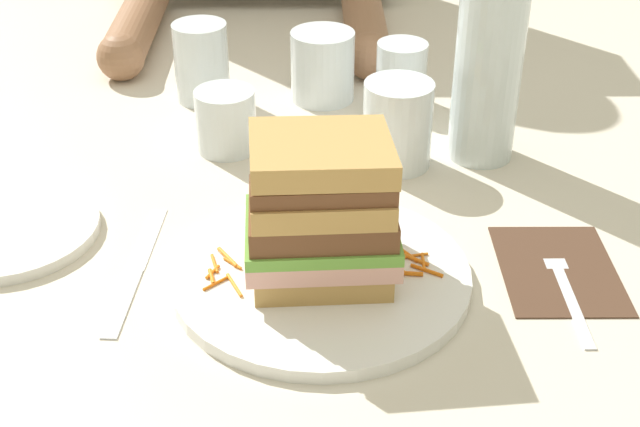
{
  "coord_description": "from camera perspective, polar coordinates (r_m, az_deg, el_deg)",
  "views": [
    {
      "loc": [
        -0.01,
        -0.64,
        0.47
      ],
      "look_at": [
        -0.0,
        0.02,
        0.05
      ],
      "focal_mm": 49.12,
      "sensor_mm": 36.0,
      "label": 1
    }
  ],
  "objects": [
    {
      "name": "ground_plane",
      "position": [
        0.79,
        0.06,
        -4.06
      ],
      "size": [
        3.0,
        3.0,
        0.0
      ],
      "primitive_type": "plane",
      "color": "beige"
    },
    {
      "name": "main_plate",
      "position": [
        0.78,
        0.02,
        -4.07
      ],
      "size": [
        0.27,
        0.27,
        0.01
      ],
      "primitive_type": "cylinder",
      "color": "white",
      "rests_on": "ground_plane"
    },
    {
      "name": "sandwich",
      "position": [
        0.74,
        -0.0,
        0.24
      ],
      "size": [
        0.13,
        0.11,
        0.13
      ],
      "color": "tan",
      "rests_on": "main_plate"
    },
    {
      "name": "carrot_shred_0",
      "position": [
        0.78,
        -6.91,
        -3.43
      ],
      "size": [
        0.01,
        0.03,
        0.0
      ],
      "primitive_type": "cylinder",
      "rotation": [
        0.0,
        1.57,
        1.84
      ],
      "color": "orange",
      "rests_on": "main_plate"
    },
    {
      "name": "carrot_shred_1",
      "position": [
        0.78,
        -7.01,
        -3.8
      ],
      "size": [
        0.01,
        0.02,
        0.0
      ],
      "primitive_type": "cylinder",
      "rotation": [
        0.0,
        1.57,
        1.1
      ],
      "color": "orange",
      "rests_on": "main_plate"
    },
    {
      "name": "carrot_shred_2",
      "position": [
        0.77,
        -7.08,
        -4.11
      ],
      "size": [
        0.01,
        0.02,
        0.0
      ],
      "primitive_type": "cylinder",
      "rotation": [
        0.0,
        1.57,
        4.96
      ],
      "color": "orange",
      "rests_on": "main_plate"
    },
    {
      "name": "carrot_shred_3",
      "position": [
        0.77,
        -3.73,
        -3.85
      ],
      "size": [
        0.01,
        0.02,
        0.0
      ],
      "primitive_type": "cylinder",
      "rotation": [
        0.0,
        1.57,
        4.85
      ],
      "color": "orange",
      "rests_on": "main_plate"
    },
    {
      "name": "carrot_shred_4",
      "position": [
        0.79,
        -6.05,
        -2.84
      ],
      "size": [
        0.02,
        0.03,
        0.0
      ],
      "primitive_type": "cylinder",
      "rotation": [
        0.0,
        1.57,
        5.29
      ],
      "color": "orange",
      "rests_on": "main_plate"
    },
    {
      "name": "carrot_shred_5",
      "position": [
        0.76,
        -6.8,
        -4.53
      ],
      "size": [
        0.02,
        0.02,
        0.0
      ],
      "primitive_type": "cylinder",
      "rotation": [
        0.0,
        1.57,
        0.74
      ],
      "color": "orange",
      "rests_on": "main_plate"
    },
    {
      "name": "carrot_shred_6",
      "position": [
        0.76,
        -5.61,
        -4.67
      ],
      "size": [
        0.02,
        0.03,
        0.0
      ],
      "primitive_type": "cylinder",
      "rotation": [
        0.0,
        1.57,
        2.0
      ],
      "color": "orange",
      "rests_on": "main_plate"
    },
    {
      "name": "carrot_shred_7",
      "position": [
        0.77,
        -4.03,
        -3.88
      ],
      "size": [
        0.02,
        0.01,
        0.0
      ],
      "primitive_type": "cylinder",
      "rotation": [
        0.0,
        1.57,
        2.61
      ],
      "color": "orange",
      "rests_on": "main_plate"
    },
    {
      "name": "carrot_shred_8",
      "position": [
        0.78,
        -3.86,
        -3.35
      ],
      "size": [
        0.02,
        0.02,
        0.0
      ],
      "primitive_type": "cylinder",
      "rotation": [
        0.0,
        1.57,
        3.94
      ],
      "color": "orange",
      "rests_on": "main_plate"
    },
    {
      "name": "carrot_shred_9",
      "position": [
        0.78,
        -5.73,
        -3.36
      ],
      "size": [
        0.02,
        0.02,
        0.0
      ],
      "primitive_type": "cylinder",
      "rotation": [
        0.0,
        1.57,
        2.36
      ],
      "color": "orange",
      "rests_on": "main_plate"
    },
    {
      "name": "carrot_shred_10",
      "position": [
        0.79,
        4.6,
        -3.01
      ],
      "size": [
        0.03,
        0.02,
        0.0
      ],
      "primitive_type": "cylinder",
      "rotation": [
        0.0,
        1.57,
        0.55
      ],
      "color": "orange",
      "rests_on": "main_plate"
    },
    {
      "name": "carrot_shred_11",
      "position": [
        0.77,
        4.85,
        -4.0
      ],
      "size": [
        0.02,
        0.01,
        0.0
      ],
      "primitive_type": "cylinder",
      "rotation": [
        0.0,
        1.57,
        0.35
      ],
      "color": "orange",
      "rests_on": "main_plate"
    },
    {
      "name": "carrot_shred_12",
      "position": [
        0.78,
        3.74,
        -3.33
      ],
      "size": [
        0.02,
        0.01,
        0.0
      ],
      "primitive_type": "cylinder",
      "rotation": [
        0.0,
        1.57,
        3.25
      ],
      "color": "orange",
      "rests_on": "main_plate"
    },
    {
      "name": "carrot_shred_13",
      "position": [
        0.78,
        6.97,
        -3.7
      ],
      "size": [
        0.03,
        0.02,
        0.0
      ],
      "primitive_type": "cylinder",
      "rotation": [
        0.0,
        1.57,
        2.58
      ],
      "color": "orange",
      "rests_on": "main_plate"
    },
    {
      "name": "carrot_shred_14",
      "position": [
        0.79,
        4.92,
        -3.0
      ],
      "size": [
        0.02,
        0.03,
        0.0
      ],
      "primitive_type": "cylinder",
      "rotation": [
        0.0,
        1.57,
        0.87
      ],
      "color": "orange",
      "rests_on": "main_plate"
    },
    {
      "name": "carrot_shred_15",
      "position": [
        0.77,
        5.83,
        -3.9
      ],
      "size": [
        0.02,
        0.01,
        0.0
      ],
      "primitive_type": "cylinder",
      "rotation": [
        0.0,
        1.57,
        6.17
      ],
      "color": "orange",
      "rests_on": "main_plate"
    },
    {
      "name": "carrot_shred_16",
      "position": [
        0.8,
        5.67,
        -2.61
      ],
      "size": [
        0.02,
        0.03,
        0.0
      ],
      "primitive_type": "cylinder",
      "rotation": [
        0.0,
        1.57,
        2.19
      ],
      "color": "orange",
      "rests_on": "main_plate"
    },
    {
      "name": "carrot_shred_17",
      "position": [
        0.79,
        6.08,
        -2.74
      ],
      "size": [
        0.03,
        0.01,
        0.0
      ],
      "primitive_type": "cylinder",
      "rotation": [
        0.0,
        1.57,
        0.2
      ],
      "color": "orange",
      "rests_on": "main_plate"
    },
    {
      "name": "carrot_shred_18",
      "position": [
        0.79,
        6.77,
        -3.27
      ],
      "size": [
        0.0,
        0.03,
        0.0
      ],
      "primitive_type": "cylinder",
      "rotation": [
        0.0,
        1.57,
        1.55
      ],
      "color": "orange",
      "rests_on": "main_plate"
    },
    {
      "name": "carrot_shred_19",
      "position": [
        0.79,
        6.08,
        -2.93
      ],
      "size": [
        0.03,
        0.02,
        0.0
      ],
      "primitive_type": "cylinder",
      "rotation": [
        0.0,
        1.57,
        2.5
      ],
      "color": "orange",
      "rests_on": "main_plate"
    },
    {
      "name": "napkin_dark",
      "position": [
        0.82,
        15.24,
        -3.49
      ],
      "size": [
        0.1,
        0.14,
        0.0
      ],
      "primitive_type": "cube",
      "rotation": [
        0.0,
        0.0,
        -0.01
      ],
      "color": "#4C3323",
      "rests_on": "ground_plane"
    },
    {
      "name": "fork",
      "position": [
        0.8,
        15.64,
        -4.24
      ],
      "size": [
        0.02,
        0.17,
        0.0
      ],
      "color": "silver",
      "rests_on": "napkin_dark"
    },
    {
      "name": "knife",
      "position": [
        0.81,
        -11.97,
        -3.68
      ],
      "size": [
        0.03,
        0.2,
        0.0
      ],
      "color": "silver",
      "rests_on": "ground_plane"
    },
    {
      "name": "juice_glass",
      "position": [
        0.95,
        5.05,
        5.54
      ],
      "size": [
        0.07,
        0.07,
        0.1
      ],
      "color": "white",
      "rests_on": "ground_plane"
    },
    {
      "name": "water_bottle",
      "position": [
        0.94,
        11.15,
        11.62
      ],
      "size": [
        0.07,
        0.07,
        0.32
      ],
      "color": "silver",
      "rests_on": "ground_plane"
    },
    {
      "name": "empty_tumbler_0",
      "position": [
        0.99,
        -6.16,
        6.05
      ],
      "size": [
        0.07,
        0.07,
        0.07
      ],
      "primitive_type": "cylinder",
      "color": "silver",
      "rests_on": "ground_plane"
    },
    {
      "name": "empty_tumbler_1",
      "position": [
        1.1,
        0.17,
        9.59
      ],
      "size": [
        0.08,
        0.08,
        0.09
      ],
      "primitive_type": "cylinder",
      "color": "silver",
      "rests_on": "ground_plane"
    },
    {
      "name": "empty_tumbler_2",
      "position": [
        1.11,
        -7.72,
        9.75
      ],
      "size": [
        0.07,
        0.07,
        0.1
      ],
      "primitive_type": "cylinder",
      "color": "silver",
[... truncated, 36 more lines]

